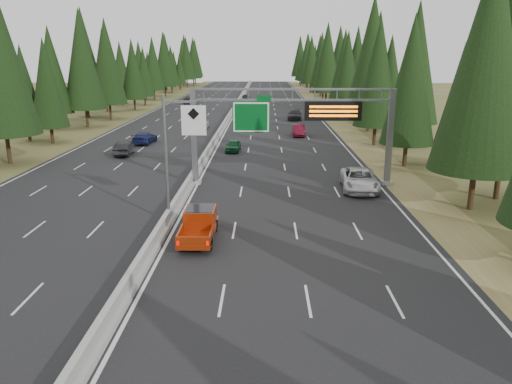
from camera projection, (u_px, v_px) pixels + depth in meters
The scene contains 19 objects.
road at pixel (229, 119), 84.96m from camera, with size 32.00×260.00×0.08m, color black.
shoulder_right at pixel (334, 119), 84.66m from camera, with size 3.60×260.00×0.06m, color olive.
shoulder_left at pixel (125, 119), 85.26m from camera, with size 3.60×260.00×0.06m, color brown.
median_barrier at pixel (229, 116), 84.86m from camera, with size 0.70×260.00×0.85m.
sign_gantry at pixel (300, 122), 39.91m from camera, with size 16.75×0.98×7.80m.
hov_sign_pole at pixel (175, 150), 30.63m from camera, with size 2.80×0.50×8.00m.
tree_row_right at pixel (356, 63), 86.10m from camera, with size 11.96×242.07×18.49m.
tree_row_left at pixel (90, 63), 80.25m from camera, with size 12.41×243.91×18.74m.
silver_minivan at pixel (359, 180), 39.39m from camera, with size 2.73×5.92×1.65m, color silver.
red_pickup at pixel (200, 222), 28.92m from camera, with size 1.83×5.12×1.67m.
car_ahead_green at pixel (233, 146), 55.39m from camera, with size 1.51×3.76×1.28m, color #114D25.
car_ahead_dkred at pixel (299, 130), 66.19m from camera, with size 1.56×4.48×1.48m, color #550C1A.
car_ahead_dkgrey at pixel (295, 115), 83.30m from camera, with size 2.23×5.48×1.59m, color black.
car_ahead_white at pixel (251, 105), 100.89m from camera, with size 2.61×5.65×1.57m, color white.
car_ahead_far at pixel (246, 98), 118.35m from camera, with size 1.83×4.55×1.55m, color black.
car_onc_near at pixel (124, 148), 53.40m from camera, with size 1.52×4.35×1.43m, color black.
car_onc_blue at pixel (145, 138), 60.39m from camera, with size 1.99×4.88×1.42m, color #161D4E.
car_onc_white at pixel (203, 123), 73.78m from camera, with size 1.62×4.02×1.37m, color silver.
car_onc_far at pixel (190, 100), 111.88m from camera, with size 2.69×5.84×1.62m, color black.
Camera 1 is at (6.08, -5.17, 10.31)m, focal length 35.00 mm.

